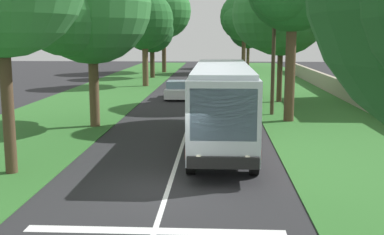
{
  "coord_description": "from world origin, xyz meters",
  "views": [
    {
      "loc": [
        -15.38,
        -1.59,
        5.01
      ],
      "look_at": [
        4.76,
        -0.54,
        1.6
      ],
      "focal_mm": 45.52,
      "sensor_mm": 36.0,
      "label": 1
    }
  ],
  "objects_px": {
    "roadside_tree_left_4": "(88,7)",
    "trailing_car_0": "(178,90)",
    "roadside_tree_left_2": "(150,32)",
    "roadside_tree_right_1": "(278,11)",
    "roadside_tree_right_4": "(248,29)",
    "roadside_tree_left_0": "(144,22)",
    "utility_pole": "(274,47)",
    "coach_bus": "(222,102)",
    "roadside_tree_left_3": "(162,13)",
    "roadside_tree_right_3": "(243,18)",
    "trailing_car_1": "(219,83)"
  },
  "relations": [
    {
      "from": "roadside_tree_right_4",
      "to": "utility_pole",
      "type": "xyz_separation_m",
      "value": [
        -46.54,
        1.15,
        -1.65
      ]
    },
    {
      "from": "roadside_tree_left_2",
      "to": "roadside_tree_left_4",
      "type": "distance_m",
      "value": 31.43
    },
    {
      "from": "roadside_tree_left_3",
      "to": "roadside_tree_right_3",
      "type": "relative_size",
      "value": 1.12
    },
    {
      "from": "roadside_tree_right_1",
      "to": "roadside_tree_right_3",
      "type": "bearing_deg",
      "value": 2.07
    },
    {
      "from": "roadside_tree_right_3",
      "to": "utility_pole",
      "type": "relative_size",
      "value": 1.29
    },
    {
      "from": "roadside_tree_left_0",
      "to": "utility_pole",
      "type": "xyz_separation_m",
      "value": [
        -17.47,
        -10.74,
        -2.03
      ]
    },
    {
      "from": "roadside_tree_right_1",
      "to": "roadside_tree_right_4",
      "type": "height_order",
      "value": "roadside_tree_right_1"
    },
    {
      "from": "trailing_car_0",
      "to": "roadside_tree_right_1",
      "type": "distance_m",
      "value": 9.94
    },
    {
      "from": "roadside_tree_right_1",
      "to": "trailing_car_1",
      "type": "bearing_deg",
      "value": 29.62
    },
    {
      "from": "coach_bus",
      "to": "roadside_tree_left_3",
      "type": "height_order",
      "value": "roadside_tree_left_3"
    },
    {
      "from": "roadside_tree_right_3",
      "to": "roadside_tree_right_4",
      "type": "bearing_deg",
      "value": -6.64
    },
    {
      "from": "roadside_tree_left_4",
      "to": "utility_pole",
      "type": "xyz_separation_m",
      "value": [
        4.56,
        -10.46,
        -2.18
      ]
    },
    {
      "from": "trailing_car_0",
      "to": "roadside_tree_right_4",
      "type": "height_order",
      "value": "roadside_tree_right_4"
    },
    {
      "from": "trailing_car_0",
      "to": "roadside_tree_left_2",
      "type": "height_order",
      "value": "roadside_tree_left_2"
    },
    {
      "from": "roadside_tree_left_4",
      "to": "roadside_tree_right_4",
      "type": "relative_size",
      "value": 1.07
    },
    {
      "from": "roadside_tree_left_3",
      "to": "roadside_tree_right_3",
      "type": "distance_m",
      "value": 10.93
    },
    {
      "from": "trailing_car_1",
      "to": "roadside_tree_left_2",
      "type": "xyz_separation_m",
      "value": [
        13.04,
        8.08,
        4.77
      ]
    },
    {
      "from": "roadside_tree_left_4",
      "to": "roadside_tree_left_3",
      "type": "bearing_deg",
      "value": 0.78
    },
    {
      "from": "coach_bus",
      "to": "roadside_tree_left_2",
      "type": "relative_size",
      "value": 1.37
    },
    {
      "from": "roadside_tree_left_2",
      "to": "roadside_tree_left_3",
      "type": "xyz_separation_m",
      "value": [
        8.89,
        -0.43,
        2.6
      ]
    },
    {
      "from": "trailing_car_0",
      "to": "roadside_tree_left_2",
      "type": "distance_m",
      "value": 20.1
    },
    {
      "from": "trailing_car_0",
      "to": "roadside_tree_left_3",
      "type": "xyz_separation_m",
      "value": [
        27.84,
        4.33,
        7.37
      ]
    },
    {
      "from": "roadside_tree_left_4",
      "to": "utility_pole",
      "type": "bearing_deg",
      "value": -66.45
    },
    {
      "from": "roadside_tree_left_0",
      "to": "roadside_tree_left_4",
      "type": "xyz_separation_m",
      "value": [
        -22.03,
        -0.28,
        0.15
      ]
    },
    {
      "from": "roadside_tree_right_4",
      "to": "trailing_car_0",
      "type": "bearing_deg",
      "value": 168.54
    },
    {
      "from": "trailing_car_0",
      "to": "trailing_car_1",
      "type": "bearing_deg",
      "value": -29.32
    },
    {
      "from": "roadside_tree_right_1",
      "to": "roadside_tree_right_4",
      "type": "bearing_deg",
      "value": -0.27
    },
    {
      "from": "roadside_tree_left_3",
      "to": "roadside_tree_right_3",
      "type": "xyz_separation_m",
      "value": [
        0.0,
        -10.91,
        -0.71
      ]
    },
    {
      "from": "trailing_car_0",
      "to": "roadside_tree_left_4",
      "type": "height_order",
      "value": "roadside_tree_left_4"
    },
    {
      "from": "coach_bus",
      "to": "roadside_tree_right_4",
      "type": "height_order",
      "value": "roadside_tree_right_4"
    },
    {
      "from": "roadside_tree_left_2",
      "to": "roadside_tree_left_4",
      "type": "xyz_separation_m",
      "value": [
        -31.4,
        -0.98,
        1.07
      ]
    },
    {
      "from": "trailing_car_0",
      "to": "roadside_tree_left_0",
      "type": "height_order",
      "value": "roadside_tree_left_0"
    },
    {
      "from": "roadside_tree_left_0",
      "to": "roadside_tree_right_1",
      "type": "height_order",
      "value": "roadside_tree_right_1"
    },
    {
      "from": "roadside_tree_left_2",
      "to": "roadside_tree_right_1",
      "type": "xyz_separation_m",
      "value": [
        -20.64,
        -12.4,
        1.36
      ]
    },
    {
      "from": "roadside_tree_left_3",
      "to": "utility_pole",
      "type": "bearing_deg",
      "value": -162.87
    },
    {
      "from": "roadside_tree_left_3",
      "to": "roadside_tree_right_1",
      "type": "bearing_deg",
      "value": -157.94
    },
    {
      "from": "roadside_tree_left_4",
      "to": "trailing_car_1",
      "type": "bearing_deg",
      "value": -21.14
    },
    {
      "from": "roadside_tree_left_0",
      "to": "roadside_tree_left_3",
      "type": "relative_size",
      "value": 0.78
    },
    {
      "from": "roadside_tree_right_3",
      "to": "roadside_tree_right_1",
      "type": "bearing_deg",
      "value": -177.93
    },
    {
      "from": "roadside_tree_right_1",
      "to": "roadside_tree_right_4",
      "type": "relative_size",
      "value": 1.14
    },
    {
      "from": "roadside_tree_left_0",
      "to": "roadside_tree_right_3",
      "type": "bearing_deg",
      "value": -30.22
    },
    {
      "from": "roadside_tree_left_0",
      "to": "roadside_tree_left_3",
      "type": "xyz_separation_m",
      "value": [
        18.26,
        0.27,
        1.69
      ]
    },
    {
      "from": "trailing_car_1",
      "to": "roadside_tree_left_4",
      "type": "height_order",
      "value": "roadside_tree_left_4"
    },
    {
      "from": "roadside_tree_left_4",
      "to": "roadside_tree_right_3",
      "type": "relative_size",
      "value": 0.93
    },
    {
      "from": "roadside_tree_right_3",
      "to": "trailing_car_0",
      "type": "bearing_deg",
      "value": 166.71
    },
    {
      "from": "roadside_tree_right_1",
      "to": "roadside_tree_left_4",
      "type": "bearing_deg",
      "value": 133.29
    },
    {
      "from": "roadside_tree_right_1",
      "to": "utility_pole",
      "type": "relative_size",
      "value": 1.27
    },
    {
      "from": "coach_bus",
      "to": "roadside_tree_right_3",
      "type": "xyz_separation_m",
      "value": [
        45.4,
        -3.18,
        5.17
      ]
    },
    {
      "from": "roadside_tree_left_4",
      "to": "trailing_car_0",
      "type": "bearing_deg",
      "value": -16.89
    },
    {
      "from": "trailing_car_0",
      "to": "roadside_tree_left_2",
      "type": "relative_size",
      "value": 0.53
    }
  ]
}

